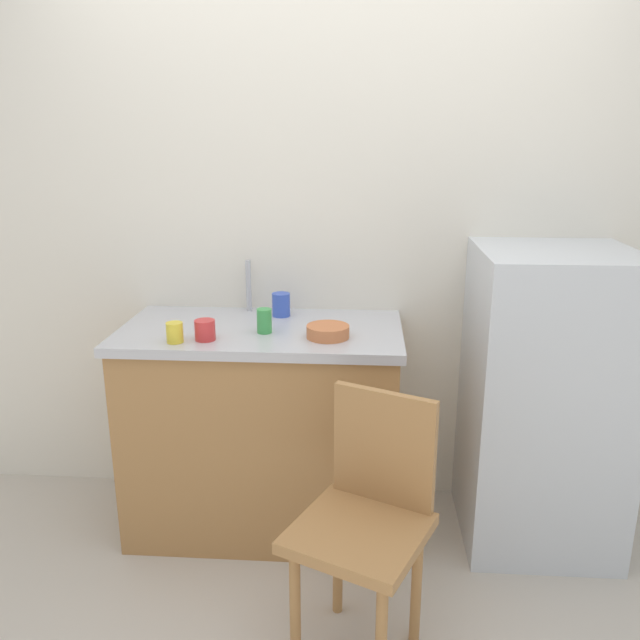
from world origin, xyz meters
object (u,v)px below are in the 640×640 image
terracotta_bowl (328,332)px  cup_yellow (175,332)px  refrigerator (544,399)px  cup_red (205,330)px  chair (367,516)px  cup_blue (281,305)px  cup_green (264,321)px

terracotta_bowl → cup_yellow: cup_yellow is taller
refrigerator → terracotta_bowl: refrigerator is taller
terracotta_bowl → cup_red: bearing=-172.4°
refrigerator → chair: 1.02m
chair → cup_yellow: bearing=172.2°
chair → cup_blue: bearing=138.6°
refrigerator → terracotta_bowl: bearing=-172.5°
chair → refrigerator: bearing=68.3°
cup_red → cup_blue: (0.25, 0.36, 0.01)m
cup_green → cup_yellow: bearing=-155.5°
cup_yellow → chair: bearing=-32.6°
refrigerator → chair: (-0.73, -0.70, -0.13)m
cup_yellow → cup_blue: size_ratio=0.77×
terracotta_bowl → refrigerator: bearing=7.5°
refrigerator → cup_blue: bearing=171.0°
refrigerator → terracotta_bowl: size_ratio=7.43×
chair → cup_green: (-0.42, 0.63, 0.47)m
terracotta_bowl → cup_green: (-0.26, 0.05, 0.02)m
terracotta_bowl → cup_green: 0.27m
chair → cup_red: cup_red is taller
refrigerator → cup_yellow: (-1.48, -0.22, 0.33)m
chair → cup_red: (-0.64, 0.52, 0.46)m
cup_green → cup_blue: cup_blue is taller
refrigerator → cup_green: bearing=-176.5°
cup_green → cup_red: size_ratio=1.23×
cup_red → refrigerator: bearing=7.5°
chair → terracotta_bowl: terracotta_bowl is taller
chair → cup_yellow: (-0.75, 0.48, 0.46)m
chair → terracotta_bowl: bearing=130.5°
terracotta_bowl → cup_blue: bearing=127.2°
cup_green → cup_red: cup_green is taller
terracotta_bowl → cup_red: 0.48m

